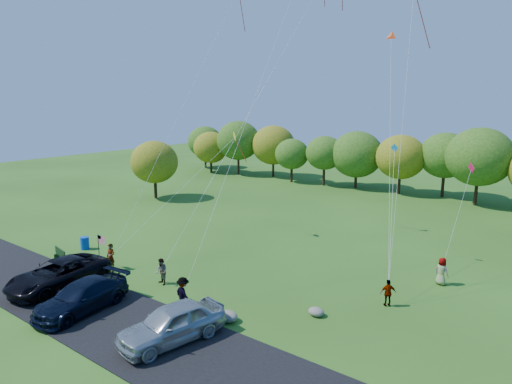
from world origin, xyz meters
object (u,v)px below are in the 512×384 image
(flyer_c, at_px, (183,294))
(park_bench, at_px, (61,255))
(minivan_silver, at_px, (172,323))
(flyer_d, at_px, (388,293))
(minivan_navy, at_px, (81,297))
(trash_barrel, at_px, (85,243))
(minivan_dark, at_px, (59,274))
(flyer_a, at_px, (111,257))
(flyer_b, at_px, (162,272))
(flyer_e, at_px, (442,271))

(flyer_c, bearing_deg, park_bench, 12.47)
(minivan_silver, bearing_deg, flyer_d, 67.58)
(minivan_navy, distance_m, flyer_d, 17.44)
(minivan_silver, bearing_deg, park_bench, -179.08)
(minivan_navy, xyz_separation_m, trash_barrel, (-9.70, 6.34, -0.39))
(minivan_dark, bearing_deg, flyer_d, 25.57)
(minivan_silver, relative_size, park_bench, 2.90)
(flyer_c, bearing_deg, minivan_silver, 139.75)
(park_bench, bearing_deg, minivan_silver, 0.17)
(trash_barrel, bearing_deg, flyer_c, -10.92)
(flyer_a, xyz_separation_m, trash_barrel, (-5.52, 1.44, -0.45))
(flyer_a, bearing_deg, flyer_b, -5.31)
(minivan_dark, height_order, minivan_silver, minivan_silver)
(minivan_dark, relative_size, minivan_navy, 1.13)
(flyer_c, distance_m, park_bench, 12.78)
(flyer_a, height_order, park_bench, flyer_a)
(minivan_silver, xyz_separation_m, flyer_a, (-10.68, 4.06, -0.05))
(minivan_silver, distance_m, flyer_c, 3.50)
(minivan_dark, bearing_deg, minivan_navy, -17.78)
(flyer_c, distance_m, flyer_d, 11.76)
(flyer_c, bearing_deg, flyer_b, -11.78)
(minivan_navy, bearing_deg, flyer_e, 40.35)
(minivan_dark, distance_m, flyer_a, 3.97)
(minivan_dark, xyz_separation_m, flyer_a, (-0.16, 3.97, -0.01))
(flyer_c, height_order, flyer_d, flyer_c)
(minivan_dark, height_order, trash_barrel, minivan_dark)
(flyer_a, bearing_deg, flyer_e, 20.39)
(park_bench, bearing_deg, flyer_a, 27.73)
(minivan_silver, xyz_separation_m, park_bench, (-14.89, 2.77, -0.43))
(minivan_silver, relative_size, flyer_c, 2.83)
(flyer_c, xyz_separation_m, flyer_d, (9.04, 7.52, -0.17))
(flyer_e, bearing_deg, flyer_a, 45.75)
(flyer_d, xyz_separation_m, flyer_e, (1.54, 5.10, 0.10))
(flyer_e, bearing_deg, minivan_silver, 76.32)
(minivan_dark, xyz_separation_m, flyer_e, (18.99, 15.31, -0.06))
(flyer_e, bearing_deg, flyer_b, 52.40)
(flyer_b, height_order, park_bench, flyer_b)
(minivan_navy, height_order, flyer_c, flyer_c)
(flyer_c, distance_m, flyer_e, 16.47)
(flyer_d, bearing_deg, minivan_silver, 16.42)
(minivan_dark, relative_size, minivan_silver, 1.17)
(minivan_navy, xyz_separation_m, flyer_b, (0.61, 5.31, -0.02))
(minivan_dark, height_order, flyer_c, flyer_c)
(minivan_silver, xyz_separation_m, flyer_d, (6.92, 10.31, -0.19))
(flyer_e, bearing_deg, trash_barrel, 36.99)
(flyer_d, bearing_deg, flyer_b, -15.21)
(minivan_silver, distance_m, flyer_d, 12.41)
(minivan_navy, bearing_deg, minivan_dark, 160.00)
(minivan_dark, relative_size, flyer_e, 3.58)
(flyer_a, height_order, flyer_d, flyer_a)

